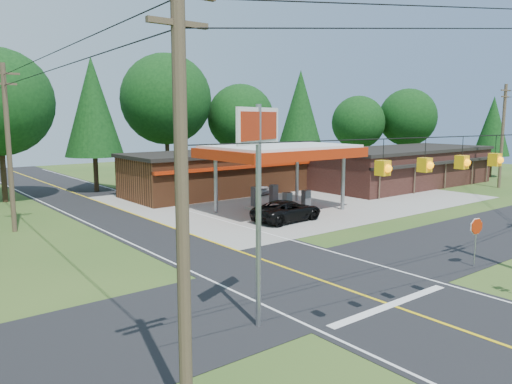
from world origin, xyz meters
TOP-DOWN VIEW (x-y plane):
  - ground at (0.00, 0.00)m, footprint 120.00×120.00m
  - main_highway at (0.00, 0.00)m, footprint 8.00×120.00m
  - cross_road at (0.00, 0.00)m, footprint 70.00×7.00m
  - lane_center_yellow at (0.00, 0.00)m, footprint 0.15×110.00m
  - gas_canopy at (9.00, 13.00)m, footprint 10.60×7.40m
  - convenience_store at (10.00, 22.98)m, footprint 16.40×7.55m
  - strip_building at (28.00, 15.98)m, footprint 20.40×8.75m
  - utility_pole_near_left at (-9.50, -5.00)m, footprint 1.80×0.30m
  - utility_pole_far_left at (-8.00, 18.00)m, footprint 1.80×0.30m
  - utility_pole_far_right at (34.00, 9.00)m, footprint 1.80×0.30m
  - overhead_beacons at (-1.00, -6.00)m, footprint 17.04×2.04m
  - treeline_backdrop at (0.82, 24.01)m, footprint 70.27×51.59m
  - suv_car at (7.02, 10.00)m, footprint 5.42×5.42m
  - sedan_car at (12.00, 21.00)m, footprint 5.29×5.29m
  - big_stop_sign at (-5.00, -2.01)m, footprint 2.51×1.18m
  - octagonal_stop_sign at (7.00, -3.01)m, footprint 0.80×0.21m

SIDE VIEW (x-z plane):
  - ground at x=0.00m, z-range 0.00..0.00m
  - main_highway at x=0.00m, z-range 0.00..0.02m
  - cross_road at x=0.00m, z-range 0.00..0.03m
  - lane_center_yellow at x=0.00m, z-range 0.02..0.03m
  - suv_car at x=7.02m, z-range 0.00..1.42m
  - sedan_car at x=12.00m, z-range 0.00..1.45m
  - octagonal_stop_sign at x=7.00m, z-range 0.57..2.90m
  - strip_building at x=28.00m, z-range 0.01..3.81m
  - convenience_store at x=10.00m, z-range 0.02..3.82m
  - gas_canopy at x=9.00m, z-range 1.83..6.70m
  - utility_pole_near_left at x=-9.50m, z-range 0.20..10.20m
  - utility_pole_far_left at x=-8.00m, z-range 0.20..10.20m
  - utility_pole_far_right at x=34.00m, z-range 0.20..10.20m
  - big_stop_sign at x=-5.00m, z-range 1.82..9.12m
  - overhead_beacons at x=-1.00m, z-range 5.70..6.73m
  - treeline_backdrop at x=0.82m, z-range 0.84..14.14m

